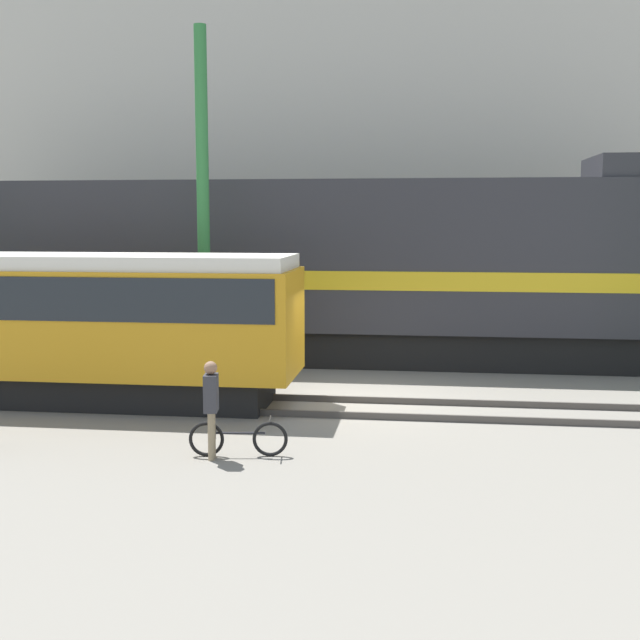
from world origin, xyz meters
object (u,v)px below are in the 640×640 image
at_px(freight_locomotive, 302,268).
at_px(person, 211,400).
at_px(utility_pole_center, 203,206).
at_px(streetcar, 60,318).
at_px(bicycle, 238,439).

height_order(freight_locomotive, person, freight_locomotive).
bearing_deg(utility_pole_center, streetcar, -130.25).
bearing_deg(streetcar, utility_pole_center, 49.75).
height_order(bicycle, person, person).
height_order(streetcar, person, streetcar).
relative_size(bicycle, person, 1.00).
bearing_deg(freight_locomotive, streetcar, -127.70).
relative_size(freight_locomotive, streetcar, 2.08).
distance_m(streetcar, bicycle, 6.21).
relative_size(streetcar, person, 6.26).
relative_size(bicycle, utility_pole_center, 0.19).
bearing_deg(freight_locomotive, utility_pole_center, -124.97).
height_order(freight_locomotive, utility_pole_center, utility_pole_center).
xyz_separation_m(streetcar, bicycle, (4.84, -3.56, -1.57)).
distance_m(streetcar, person, 5.87).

